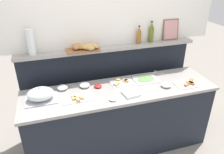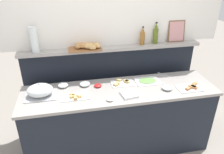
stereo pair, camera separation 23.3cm
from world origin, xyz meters
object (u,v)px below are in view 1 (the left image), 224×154
object	(u,v)px
serving_cloche	(40,94)
water_carafe	(31,42)
napkin_stack	(131,93)
framed_picture	(171,30)
sandwich_platter_side	(122,82)
vinegar_bottle_amber	(139,36)
condiment_bowl_red	(113,99)
serving_tongs	(160,73)
sandwich_platter_rear	(76,99)
glass_bowl_small	(85,85)
glass_bowl_medium	(62,88)
sandwich_platter_front	(188,84)
cold_cuts_platter	(146,79)
condiment_bowl_cream	(98,86)
glass_bowl_large	(166,85)
olive_oil_bottle	(151,33)
bread_basket	(85,47)

from	to	relation	value
serving_cloche	water_carafe	xyz separation A→B (m)	(-0.03, 0.38, 0.47)
napkin_stack	serving_cloche	bearing A→B (deg)	169.75
framed_picture	water_carafe	bearing A→B (deg)	-178.78
napkin_stack	water_carafe	xyz separation A→B (m)	(-1.00, 0.56, 0.52)
sandwich_platter_side	vinegar_bottle_amber	distance (m)	0.65
condiment_bowl_red	serving_tongs	size ratio (longest dim) A/B	0.49
sandwich_platter_side	condiment_bowl_red	size ratio (longest dim) A/B	3.55
serving_tongs	water_carafe	xyz separation A→B (m)	(-1.58, 0.17, 0.53)
condiment_bowl_red	water_carafe	bearing A→B (deg)	141.39
sandwich_platter_rear	glass_bowl_small	bearing A→B (deg)	60.49
serving_tongs	glass_bowl_small	bearing A→B (deg)	-176.48
glass_bowl_medium	napkin_stack	size ratio (longest dim) A/B	0.74
sandwich_platter_rear	vinegar_bottle_amber	distance (m)	1.15
sandwich_platter_front	water_carafe	size ratio (longest dim) A/B	0.94
cold_cuts_platter	condiment_bowl_cream	distance (m)	0.63
glass_bowl_large	vinegar_bottle_amber	bearing A→B (deg)	106.50
vinegar_bottle_amber	olive_oil_bottle	size ratio (longest dim) A/B	0.86
napkin_stack	vinegar_bottle_amber	world-z (taller)	vinegar_bottle_amber
serving_tongs	serving_cloche	bearing A→B (deg)	-172.22
sandwich_platter_side	serving_tongs	xyz separation A→B (m)	(0.58, 0.11, -0.01)
glass_bowl_large	vinegar_bottle_amber	world-z (taller)	vinegar_bottle_amber
glass_bowl_medium	bread_basket	world-z (taller)	bread_basket
glass_bowl_large	condiment_bowl_red	bearing A→B (deg)	-172.36
serving_tongs	framed_picture	size ratio (longest dim) A/B	0.58
sandwich_platter_front	framed_picture	world-z (taller)	framed_picture
cold_cuts_platter	glass_bowl_small	bearing A→B (deg)	176.04
sandwich_platter_side	glass_bowl_large	world-z (taller)	glass_bowl_large
sandwich_platter_front	condiment_bowl_cream	bearing A→B (deg)	166.33
cold_cuts_platter	glass_bowl_large	xyz separation A→B (m)	(0.16, -0.23, 0.01)
serving_cloche	water_carafe	size ratio (longest dim) A/B	1.13
olive_oil_bottle	cold_cuts_platter	bearing A→B (deg)	-120.08
sandwich_platter_front	sandwich_platter_side	size ratio (longest dim) A/B	0.99
glass_bowl_medium	vinegar_bottle_amber	world-z (taller)	vinegar_bottle_amber
glass_bowl_small	bread_basket	world-z (taller)	bread_basket
sandwich_platter_side	napkin_stack	distance (m)	0.28
condiment_bowl_red	condiment_bowl_cream	world-z (taller)	condiment_bowl_cream
olive_oil_bottle	glass_bowl_medium	bearing A→B (deg)	-168.90
glass_bowl_medium	condiment_bowl_red	bearing A→B (deg)	-39.02
sandwich_platter_side	glass_bowl_small	xyz separation A→B (m)	(-0.46, 0.04, 0.01)
cold_cuts_platter	glass_bowl_medium	xyz separation A→B (m)	(-1.04, 0.08, 0.01)
bread_basket	serving_cloche	bearing A→B (deg)	-147.46
sandwich_platter_rear	olive_oil_bottle	size ratio (longest dim) A/B	1.20
sandwich_platter_front	condiment_bowl_cream	xyz separation A→B (m)	(-1.07, 0.26, 0.00)
sandwich_platter_front	glass_bowl_large	bearing A→B (deg)	173.75
sandwich_platter_side	framed_picture	world-z (taller)	framed_picture
serving_cloche	water_carafe	world-z (taller)	water_carafe
vinegar_bottle_amber	water_carafe	distance (m)	1.32
sandwich_platter_side	condiment_bowl_red	world-z (taller)	sandwich_platter_side
olive_oil_bottle	bread_basket	size ratio (longest dim) A/B	0.67
serving_tongs	glass_bowl_large	bearing A→B (deg)	-106.44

